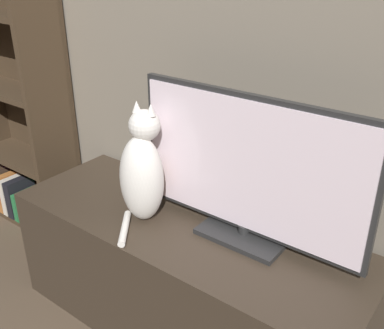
# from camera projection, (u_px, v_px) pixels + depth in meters

# --- Properties ---
(wall_back) EXTENTS (4.80, 0.05, 2.60)m
(wall_back) POSITION_uv_depth(u_px,v_px,m) (233.00, 17.00, 1.68)
(wall_back) COLOR #756B5B
(wall_back) RESTS_ON ground_plane
(tv_stand) EXTENTS (1.51, 0.54, 0.54)m
(tv_stand) POSITION_uv_depth(u_px,v_px,m) (184.00, 278.00, 1.90)
(tv_stand) COLOR #33281E
(tv_stand) RESTS_ON ground_plane
(tv) EXTENTS (0.92, 0.20, 0.56)m
(tv) POSITION_uv_depth(u_px,v_px,m) (248.00, 172.00, 1.59)
(tv) COLOR black
(tv) RESTS_ON tv_stand
(cat) EXTENTS (0.19, 0.31, 0.48)m
(cat) POSITION_uv_depth(u_px,v_px,m) (143.00, 172.00, 1.74)
(cat) COLOR silver
(cat) RESTS_ON tv_stand
(bookshelf) EXTENTS (0.67, 0.28, 1.65)m
(bookshelf) POSITION_uv_depth(u_px,v_px,m) (21.00, 104.00, 2.54)
(bookshelf) COLOR #3D2D1E
(bookshelf) RESTS_ON ground_plane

